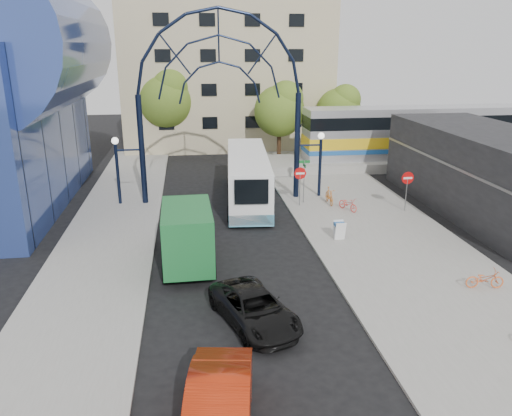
{
  "coord_description": "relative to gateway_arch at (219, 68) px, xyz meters",
  "views": [
    {
      "loc": [
        -2.06,
        -17.7,
        9.84
      ],
      "look_at": [
        1.18,
        6.0,
        2.04
      ],
      "focal_mm": 35.0,
      "sensor_mm": 36.0,
      "label": 1
    }
  ],
  "objects": [
    {
      "name": "ground",
      "position": [
        0.0,
        -14.0,
        -8.56
      ],
      "size": [
        120.0,
        120.0,
        0.0
      ],
      "primitive_type": "plane",
      "color": "black",
      "rests_on": "ground"
    },
    {
      "name": "sidewalk_east",
      "position": [
        8.0,
        -10.0,
        -8.5
      ],
      "size": [
        8.0,
        56.0,
        0.12
      ],
      "primitive_type": "cube",
      "color": "gray",
      "rests_on": "ground"
    },
    {
      "name": "plaza_west",
      "position": [
        -6.5,
        -8.0,
        -8.5
      ],
      "size": [
        5.0,
        50.0,
        0.12
      ],
      "primitive_type": "cube",
      "color": "gray",
      "rests_on": "ground"
    },
    {
      "name": "gateway_arch",
      "position": [
        0.0,
        0.0,
        0.0
      ],
      "size": [
        13.64,
        0.44,
        12.1
      ],
      "color": "black",
      "rests_on": "ground"
    },
    {
      "name": "stop_sign",
      "position": [
        4.8,
        -2.0,
        -6.56
      ],
      "size": [
        0.8,
        0.07,
        2.5
      ],
      "color": "slate",
      "rests_on": "sidewalk_east"
    },
    {
      "name": "do_not_enter_sign",
      "position": [
        11.0,
        -4.0,
        -6.58
      ],
      "size": [
        0.76,
        0.07,
        2.48
      ],
      "color": "slate",
      "rests_on": "sidewalk_east"
    },
    {
      "name": "street_name_sign",
      "position": [
        5.2,
        -1.4,
        -6.43
      ],
      "size": [
        0.7,
        0.7,
        2.8
      ],
      "color": "slate",
      "rests_on": "sidewalk_east"
    },
    {
      "name": "sandwich_board",
      "position": [
        5.6,
        -8.02,
        -7.81
      ],
      "size": [
        0.55,
        0.61,
        0.99
      ],
      "color": "white",
      "rests_on": "sidewalk_east"
    },
    {
      "name": "commercial_block_east",
      "position": [
        16.0,
        -4.0,
        -6.06
      ],
      "size": [
        6.0,
        16.0,
        5.0
      ],
      "primitive_type": "cube",
      "color": "black",
      "rests_on": "ground"
    },
    {
      "name": "apartment_block",
      "position": [
        2.0,
        20.97,
        -1.55
      ],
      "size": [
        20.0,
        12.1,
        14.0
      ],
      "color": "#C8BB8B",
      "rests_on": "ground"
    },
    {
      "name": "train_platform",
      "position": [
        20.0,
        8.0,
        -8.16
      ],
      "size": [
        32.0,
        5.0,
        0.8
      ],
      "primitive_type": "cube",
      "color": "gray",
      "rests_on": "ground"
    },
    {
      "name": "train_car",
      "position": [
        20.0,
        8.0,
        -5.66
      ],
      "size": [
        25.1,
        3.05,
        4.2
      ],
      "color": "#B7B7BC",
      "rests_on": "train_platform"
    },
    {
      "name": "tree_north_a",
      "position": [
        6.12,
        11.93,
        -3.95
      ],
      "size": [
        4.48,
        4.48,
        7.0
      ],
      "color": "#382314",
      "rests_on": "ground"
    },
    {
      "name": "tree_north_b",
      "position": [
        -3.88,
        15.93,
        -3.29
      ],
      "size": [
        5.12,
        5.12,
        8.0
      ],
      "color": "#382314",
      "rests_on": "ground"
    },
    {
      "name": "tree_north_c",
      "position": [
        12.12,
        13.93,
        -4.28
      ],
      "size": [
        4.16,
        4.16,
        6.5
      ],
      "color": "#382314",
      "rests_on": "ground"
    },
    {
      "name": "city_bus",
      "position": [
        1.7,
        -0.11,
        -6.91
      ],
      "size": [
        3.48,
        11.63,
        3.15
      ],
      "rotation": [
        0.0,
        0.0,
        -0.08
      ],
      "color": "white",
      "rests_on": "ground"
    },
    {
      "name": "green_truck",
      "position": [
        -2.3,
        -9.77,
        -7.06
      ],
      "size": [
        2.4,
        5.98,
        2.99
      ],
      "rotation": [
        0.0,
        0.0,
        0.02
      ],
      "color": "black",
      "rests_on": "ground"
    },
    {
      "name": "black_suv",
      "position": [
        0.08,
        -15.55,
        -7.92
      ],
      "size": [
        3.46,
        5.0,
        1.27
      ],
      "primitive_type": "imported",
      "rotation": [
        0.0,
        0.0,
        0.32
      ],
      "color": "black",
      "rests_on": "ground"
    },
    {
      "name": "red_sedan",
      "position": [
        -1.59,
        -20.97,
        -7.76
      ],
      "size": [
        2.37,
        5.03,
        1.59
      ],
      "primitive_type": "imported",
      "rotation": [
        0.0,
        0.0,
        -0.15
      ],
      "color": "#A6230A",
      "rests_on": "ground"
    },
    {
      "name": "bike_near_a",
      "position": [
        7.55,
        -3.39,
        -8.03
      ],
      "size": [
        1.16,
        1.64,
        0.82
      ],
      "primitive_type": "imported",
      "rotation": [
        0.0,
        0.0,
        0.44
      ],
      "color": "#F43930",
      "rests_on": "sidewalk_east"
    },
    {
      "name": "bike_near_b",
      "position": [
        6.77,
        -1.93,
        -7.91
      ],
      "size": [
        0.52,
        1.76,
        1.05
      ],
      "primitive_type": "imported",
      "rotation": [
        0.0,
        0.0,
        -0.02
      ],
      "color": "orange",
      "rests_on": "sidewalk_east"
    },
    {
      "name": "bike_far_a",
      "position": [
        10.02,
        -14.25,
        -8.02
      ],
      "size": [
        1.65,
        0.77,
        0.83
      ],
      "primitive_type": "imported",
      "rotation": [
        0.0,
        0.0,
        1.43
      ],
      "color": "orange",
      "rests_on": "sidewalk_east"
    }
  ]
}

